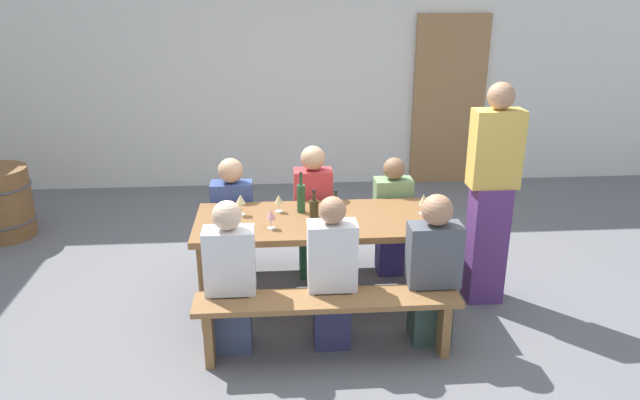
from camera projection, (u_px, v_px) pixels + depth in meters
name	position (u px, v px, depth m)	size (l,w,h in m)	color
ground_plane	(320.00, 304.00, 4.94)	(24.00, 24.00, 0.00)	slate
back_wall	(300.00, 56.00, 7.41)	(14.00, 0.20, 3.20)	silver
wooden_door	(449.00, 101.00, 7.60)	(0.90, 0.06, 2.10)	#9E7247
tasting_table	(320.00, 228.00, 4.71)	(1.91, 0.81, 0.75)	brown
bench_near	(328.00, 310.00, 4.16)	(1.81, 0.30, 0.45)	olive
bench_far	(314.00, 231.00, 5.48)	(1.81, 0.30, 0.45)	olive
wine_bottle_0	(314.00, 212.00, 4.50)	(0.07, 0.07, 0.29)	#332814
wine_bottle_1	(301.00, 198.00, 4.77)	(0.07, 0.07, 0.33)	#234C2D
wine_bottle_2	(335.00, 219.00, 4.33)	(0.07, 0.07, 0.34)	#332814
wine_glass_0	(271.00, 215.00, 4.46)	(0.07, 0.07, 0.15)	silver
wine_glass_1	(279.00, 200.00, 4.78)	(0.07, 0.07, 0.14)	silver
wine_glass_2	(241.00, 200.00, 4.71)	(0.08, 0.08, 0.17)	silver
wine_glass_3	(423.00, 200.00, 4.74)	(0.07, 0.07, 0.17)	silver
seated_guest_near_0	(231.00, 280.00, 4.19)	(0.35, 0.24, 1.11)	#3D4865
seated_guest_near_1	(332.00, 276.00, 4.24)	(0.34, 0.24, 1.12)	#2D2E53
seated_guest_near_2	(433.00, 272.00, 4.29)	(0.37, 0.24, 1.12)	#2D453D
seated_guest_far_0	(233.00, 221.00, 5.23)	(0.35, 0.24, 1.09)	#405040
seated_guest_far_1	(313.00, 214.00, 5.26)	(0.32, 0.24, 1.18)	#265738
seated_guest_far_2	(392.00, 219.00, 5.34)	(0.32, 0.24, 1.06)	navy
standing_host	(491.00, 199.00, 4.75)	(0.37, 0.24, 1.78)	#582F71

